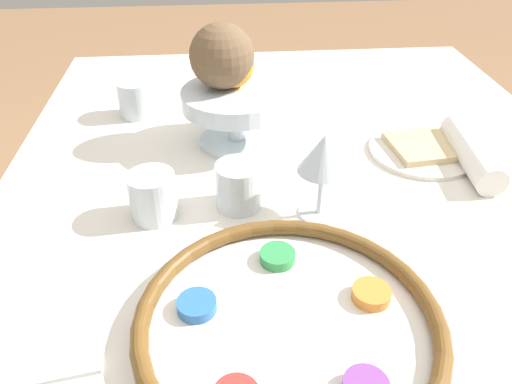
% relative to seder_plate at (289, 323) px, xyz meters
% --- Properties ---
extents(dining_table, '(1.30, 0.99, 0.73)m').
position_rel_seder_plate_xyz_m(dining_table, '(0.26, -0.07, -0.38)').
color(dining_table, silver).
rests_on(dining_table, ground_plane).
extents(seder_plate, '(0.34, 0.34, 0.03)m').
position_rel_seder_plate_xyz_m(seder_plate, '(0.00, 0.00, 0.00)').
color(seder_plate, silver).
rests_on(seder_plate, dining_table).
extents(wine_glass, '(0.07, 0.07, 0.13)m').
position_rel_seder_plate_xyz_m(wine_glass, '(0.21, -0.07, 0.08)').
color(wine_glass, silver).
rests_on(wine_glass, dining_table).
extents(fruit_stand, '(0.19, 0.19, 0.10)m').
position_rel_seder_plate_xyz_m(fruit_stand, '(0.43, 0.04, 0.06)').
color(fruit_stand, silver).
rests_on(fruit_stand, dining_table).
extents(orange_fruit, '(0.08, 0.08, 0.08)m').
position_rel_seder_plate_xyz_m(orange_fruit, '(0.45, 0.04, 0.12)').
color(orange_fruit, orange).
rests_on(orange_fruit, fruit_stand).
extents(coconut, '(0.11, 0.11, 0.11)m').
position_rel_seder_plate_xyz_m(coconut, '(0.45, 0.06, 0.14)').
color(coconut, brown).
rests_on(coconut, fruit_stand).
extents(bread_plate, '(0.18, 0.18, 0.02)m').
position_rel_seder_plate_xyz_m(bread_plate, '(0.37, -0.29, -0.01)').
color(bread_plate, silver).
rests_on(bread_plate, dining_table).
extents(napkin_roll, '(0.19, 0.07, 0.05)m').
position_rel_seder_plate_xyz_m(napkin_roll, '(0.32, -0.35, 0.01)').
color(napkin_roll, white).
rests_on(napkin_roll, dining_table).
extents(cup_near, '(0.07, 0.07, 0.07)m').
position_rel_seder_plate_xyz_m(cup_near, '(0.56, 0.23, 0.02)').
color(cup_near, silver).
rests_on(cup_near, dining_table).
extents(cup_mid, '(0.07, 0.07, 0.07)m').
position_rel_seder_plate_xyz_m(cup_mid, '(0.23, 0.16, 0.02)').
color(cup_mid, silver).
rests_on(cup_mid, dining_table).
extents(cup_far, '(0.07, 0.07, 0.07)m').
position_rel_seder_plate_xyz_m(cup_far, '(0.24, 0.04, 0.02)').
color(cup_far, silver).
rests_on(cup_far, dining_table).
extents(fork_right, '(0.05, 0.19, 0.01)m').
position_rel_seder_plate_xyz_m(fork_right, '(-0.04, 0.29, -0.01)').
color(fork_right, silver).
rests_on(fork_right, dining_table).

